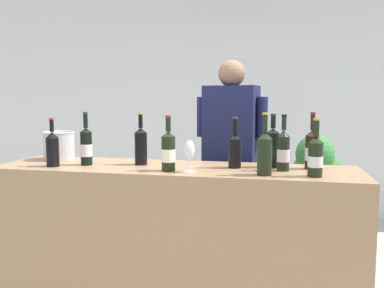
% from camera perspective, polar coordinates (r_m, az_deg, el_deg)
% --- Properties ---
extents(wall_back, '(8.00, 0.10, 2.80)m').
position_cam_1_polar(wall_back, '(5.08, 4.90, 6.08)').
color(wall_back, silver).
rests_on(wall_back, ground_plane).
extents(counter, '(2.31, 0.58, 0.99)m').
position_cam_1_polar(counter, '(2.69, -2.47, -13.79)').
color(counter, '#9E7A56').
rests_on(counter, ground_plane).
extents(wine_bottle_0, '(0.08, 0.08, 0.33)m').
position_cam_1_polar(wine_bottle_0, '(2.32, 17.12, -1.66)').
color(wine_bottle_0, black).
rests_on(wine_bottle_0, counter).
extents(wine_bottle_1, '(0.08, 0.08, 0.36)m').
position_cam_1_polar(wine_bottle_1, '(2.30, 10.28, -1.14)').
color(wine_bottle_1, black).
rests_on(wine_bottle_1, counter).
extents(wine_bottle_2, '(0.08, 0.08, 0.34)m').
position_cam_1_polar(wine_bottle_2, '(2.58, 11.39, -0.35)').
color(wine_bottle_2, black).
rests_on(wine_bottle_2, counter).
extents(wine_bottle_3, '(0.08, 0.08, 0.34)m').
position_cam_1_polar(wine_bottle_3, '(2.65, -7.28, -0.16)').
color(wine_bottle_3, black).
rests_on(wine_bottle_3, counter).
extents(wine_bottle_4, '(0.07, 0.07, 0.34)m').
position_cam_1_polar(wine_bottle_4, '(2.47, 12.84, -0.91)').
color(wine_bottle_4, black).
rests_on(wine_bottle_4, counter).
extents(wine_bottle_5, '(0.08, 0.08, 0.35)m').
position_cam_1_polar(wine_bottle_5, '(2.58, 16.66, -0.78)').
color(wine_bottle_5, black).
rests_on(wine_bottle_5, counter).
extents(wine_bottle_6, '(0.08, 0.08, 0.35)m').
position_cam_1_polar(wine_bottle_6, '(2.71, -14.78, -0.32)').
color(wine_bottle_6, black).
rests_on(wine_bottle_6, counter).
extents(wine_bottle_7, '(0.08, 0.08, 0.33)m').
position_cam_1_polar(wine_bottle_7, '(2.41, -3.33, -1.02)').
color(wine_bottle_7, black).
rests_on(wine_bottle_7, counter).
extents(wine_bottle_8, '(0.08, 0.08, 0.32)m').
position_cam_1_polar(wine_bottle_8, '(2.52, 6.11, -0.72)').
color(wine_bottle_8, black).
rests_on(wine_bottle_8, counter).
extents(wine_bottle_9, '(0.08, 0.08, 0.31)m').
position_cam_1_polar(wine_bottle_9, '(2.71, -19.19, -0.56)').
color(wine_bottle_9, black).
rests_on(wine_bottle_9, counter).
extents(wine_glass, '(0.07, 0.07, 0.19)m').
position_cam_1_polar(wine_glass, '(2.36, -0.37, -1.09)').
color(wine_glass, silver).
rests_on(wine_glass, counter).
extents(ice_bucket, '(0.22, 0.22, 0.20)m').
position_cam_1_polar(ice_bucket, '(3.01, -18.37, -0.19)').
color(ice_bucket, silver).
rests_on(ice_bucket, counter).
extents(person_server, '(0.54, 0.30, 1.71)m').
position_cam_1_polar(person_server, '(3.08, 5.50, -4.55)').
color(person_server, black).
rests_on(person_server, ground_plane).
extents(potted_shrub, '(0.45, 0.52, 1.14)m').
position_cam_1_polar(potted_shrub, '(3.53, 17.48, -5.94)').
color(potted_shrub, brown).
rests_on(potted_shrub, ground_plane).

